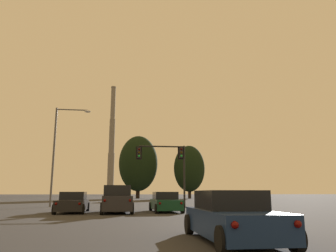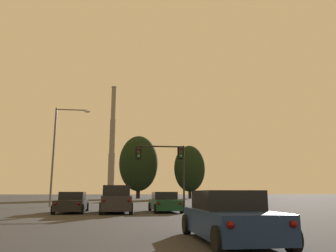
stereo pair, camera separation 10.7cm
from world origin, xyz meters
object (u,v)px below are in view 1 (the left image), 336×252
object	(u,v)px
sedan_left_lane_front	(73,203)
traffic_light_overhead_right	(168,160)
sedan_right_lane_third	(232,217)
smokestack	(111,151)
suv_center_lane_front	(117,200)
street_lamp	(59,146)
sedan_right_lane_front	(165,202)

from	to	relation	value
sedan_left_lane_front	traffic_light_overhead_right	distance (m)	10.88
sedan_right_lane_third	sedan_left_lane_front	distance (m)	16.18
smokestack	suv_center_lane_front	bearing A→B (deg)	-87.54
traffic_light_overhead_right	suv_center_lane_front	bearing A→B (deg)	-121.84
street_lamp	smokestack	bearing A→B (deg)	90.08
sedan_right_lane_third	suv_center_lane_front	bearing A→B (deg)	104.01
sedan_right_lane_third	sedan_right_lane_front	world-z (taller)	same
traffic_light_overhead_right	smokestack	bearing A→B (deg)	94.47
sedan_left_lane_front	sedan_right_lane_third	bearing A→B (deg)	-66.70
smokestack	street_lamp	bearing A→B (deg)	-89.92
sedan_right_lane_front	street_lamp	xyz separation A→B (m)	(-9.62, 9.66, 5.37)
sedan_left_lane_front	street_lamp	xyz separation A→B (m)	(-3.07, 9.78, 5.37)
sedan_left_lane_front	traffic_light_overhead_right	xyz separation A→B (m)	(7.65, 6.76, 3.76)
sedan_left_lane_front	smokestack	size ratio (longest dim) A/B	0.08
suv_center_lane_front	sedan_left_lane_front	world-z (taller)	suv_center_lane_front
sedan_right_lane_third	smokestack	distance (m)	162.94
street_lamp	smokestack	distance (m)	137.60
sedan_right_lane_front	street_lamp	bearing A→B (deg)	133.48
traffic_light_overhead_right	sedan_left_lane_front	bearing A→B (deg)	-138.55
sedan_right_lane_third	sedan_left_lane_front	world-z (taller)	same
sedan_left_lane_front	traffic_light_overhead_right	size ratio (longest dim) A/B	0.81
sedan_right_lane_third	traffic_light_overhead_right	size ratio (longest dim) A/B	0.81
sedan_right_lane_front	smokestack	xyz separation A→B (m)	(-9.81, 146.29, 21.78)
sedan_right_lane_third	sedan_left_lane_front	size ratio (longest dim) A/B	1.00
sedan_left_lane_front	street_lamp	world-z (taller)	street_lamp
sedan_right_lane_third	suv_center_lane_front	xyz separation A→B (m)	(-3.56, 14.11, 0.23)
sedan_left_lane_front	smokestack	world-z (taller)	smokestack
traffic_light_overhead_right	street_lamp	size ratio (longest dim) A/B	0.58
sedan_right_lane_third	sedan_left_lane_front	bearing A→B (deg)	113.92
street_lamp	smokestack	xyz separation A→B (m)	(-0.20, 136.62, 16.41)
sedan_right_lane_front	sedan_left_lane_front	xyz separation A→B (m)	(-6.55, -0.11, 0.00)
suv_center_lane_front	sedan_left_lane_front	distance (m)	3.12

